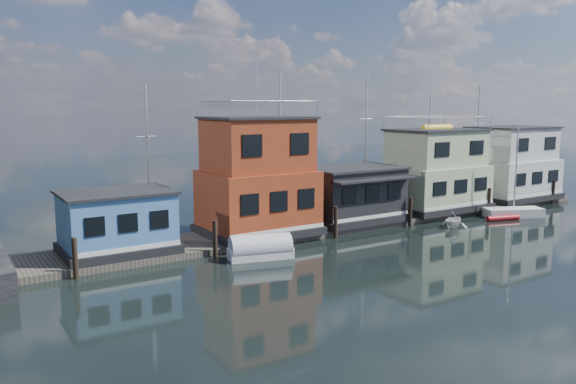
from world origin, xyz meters
TOP-DOWN VIEW (x-y plane):
  - ground at (0.00, 0.00)m, footprint 160.00×160.00m
  - dock at (0.00, 12.00)m, footprint 48.00×5.00m
  - houseboat_blue at (-18.00, 12.00)m, footprint 6.40×4.90m
  - houseboat_red at (-8.50, 12.00)m, footprint 7.40×5.90m
  - houseboat_dark at (-0.50, 11.98)m, footprint 7.40×6.10m
  - houseboat_green at (8.50, 12.00)m, footprint 8.40×5.90m
  - houseboat_white at (18.50, 12.00)m, footprint 8.40×5.90m
  - pilings at (-0.33, 9.20)m, footprint 42.28×0.28m
  - background_masts at (4.76, 18.00)m, footprint 36.40×0.16m
  - red_kayak at (10.76, 6.84)m, footprint 2.88×1.16m
  - day_sailer at (12.72, 7.33)m, footprint 4.89×3.35m
  - tarp_runabout at (-10.88, 7.46)m, footprint 4.03×2.38m
  - dinghy_white at (5.46, 7.21)m, footprint 2.78×2.56m

SIDE VIEW (x-z plane):
  - ground at x=0.00m, z-range 0.00..0.00m
  - dock at x=0.00m, z-range 0.00..0.40m
  - red_kayak at x=10.76m, z-range 0.00..0.42m
  - day_sailer at x=12.72m, z-range -3.25..4.11m
  - tarp_runabout at x=-10.88m, z-range -0.19..1.34m
  - dinghy_white at x=5.46m, z-range 0.00..1.22m
  - pilings at x=-0.33m, z-range 0.00..2.20m
  - houseboat_blue at x=-18.00m, z-range 0.38..4.04m
  - houseboat_dark at x=-0.50m, z-range 0.39..4.45m
  - houseboat_white at x=18.50m, z-range 0.21..6.87m
  - houseboat_green at x=8.50m, z-range 0.03..7.06m
  - houseboat_red at x=-8.50m, z-range -1.83..10.03m
  - background_masts at x=4.76m, z-range -0.45..11.55m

